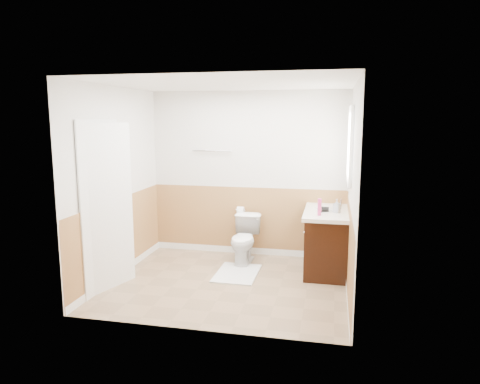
% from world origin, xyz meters
% --- Properties ---
extents(floor, '(3.00, 3.00, 0.00)m').
position_xyz_m(floor, '(0.00, 0.00, 0.00)').
color(floor, '#8C7051').
rests_on(floor, ground).
extents(ceiling, '(3.00, 3.00, 0.00)m').
position_xyz_m(ceiling, '(0.00, 0.00, 2.50)').
color(ceiling, white).
rests_on(ceiling, floor).
extents(wall_back, '(3.00, 0.00, 3.00)m').
position_xyz_m(wall_back, '(0.00, 1.30, 1.25)').
color(wall_back, silver).
rests_on(wall_back, floor).
extents(wall_front, '(3.00, 0.00, 3.00)m').
position_xyz_m(wall_front, '(0.00, -1.30, 1.25)').
color(wall_front, silver).
rests_on(wall_front, floor).
extents(wall_left, '(0.00, 3.00, 3.00)m').
position_xyz_m(wall_left, '(-1.50, 0.00, 1.25)').
color(wall_left, silver).
rests_on(wall_left, floor).
extents(wall_right, '(0.00, 3.00, 3.00)m').
position_xyz_m(wall_right, '(1.50, 0.00, 1.25)').
color(wall_right, silver).
rests_on(wall_right, floor).
extents(wainscot_back, '(3.00, 0.00, 3.00)m').
position_xyz_m(wainscot_back, '(0.00, 1.29, 0.50)').
color(wainscot_back, '#A36B41').
rests_on(wainscot_back, floor).
extents(wainscot_front, '(3.00, 0.00, 3.00)m').
position_xyz_m(wainscot_front, '(0.00, -1.29, 0.50)').
color(wainscot_front, '#A36B41').
rests_on(wainscot_front, floor).
extents(wainscot_left, '(0.00, 2.60, 2.60)m').
position_xyz_m(wainscot_left, '(-1.49, 0.00, 0.50)').
color(wainscot_left, '#A36B41').
rests_on(wainscot_left, floor).
extents(wainscot_right, '(0.00, 2.60, 2.60)m').
position_xyz_m(wainscot_right, '(1.49, 0.00, 0.50)').
color(wainscot_right, '#A36B41').
rests_on(wainscot_right, floor).
extents(toilet, '(0.39, 0.68, 0.69)m').
position_xyz_m(toilet, '(0.04, 0.85, 0.34)').
color(toilet, white).
rests_on(toilet, floor).
extents(bath_mat, '(0.55, 0.80, 0.02)m').
position_xyz_m(bath_mat, '(0.04, 0.34, 0.01)').
color(bath_mat, silver).
rests_on(bath_mat, floor).
extents(vanity_cabinet, '(0.55, 1.10, 0.80)m').
position_xyz_m(vanity_cabinet, '(1.21, 0.76, 0.40)').
color(vanity_cabinet, black).
rests_on(vanity_cabinet, floor).
extents(vanity_knob_left, '(0.03, 0.03, 0.03)m').
position_xyz_m(vanity_knob_left, '(0.91, 0.66, 0.55)').
color(vanity_knob_left, silver).
rests_on(vanity_knob_left, vanity_cabinet).
extents(vanity_knob_right, '(0.03, 0.03, 0.03)m').
position_xyz_m(vanity_knob_right, '(0.91, 0.86, 0.55)').
color(vanity_knob_right, silver).
rests_on(vanity_knob_right, vanity_cabinet).
extents(countertop, '(0.60, 1.15, 0.05)m').
position_xyz_m(countertop, '(1.20, 0.76, 0.83)').
color(countertop, silver).
rests_on(countertop, vanity_cabinet).
extents(sink_basin, '(0.36, 0.36, 0.02)m').
position_xyz_m(sink_basin, '(1.21, 0.91, 0.86)').
color(sink_basin, silver).
rests_on(sink_basin, countertop).
extents(faucet, '(0.02, 0.02, 0.14)m').
position_xyz_m(faucet, '(1.39, 0.91, 0.92)').
color(faucet, '#B6B5BC').
rests_on(faucet, countertop).
extents(lotion_bottle, '(0.05, 0.05, 0.22)m').
position_xyz_m(lotion_bottle, '(1.11, 0.42, 0.96)').
color(lotion_bottle, '#D1367E').
rests_on(lotion_bottle, countertop).
extents(soap_dispenser, '(0.11, 0.11, 0.18)m').
position_xyz_m(soap_dispenser, '(1.33, 0.66, 0.94)').
color(soap_dispenser, '#979FAB').
rests_on(soap_dispenser, countertop).
extents(hair_dryer_body, '(0.14, 0.07, 0.07)m').
position_xyz_m(hair_dryer_body, '(1.16, 0.67, 0.89)').
color(hair_dryer_body, black).
rests_on(hair_dryer_body, countertop).
extents(hair_dryer_handle, '(0.03, 0.03, 0.07)m').
position_xyz_m(hair_dryer_handle, '(1.13, 0.62, 0.86)').
color(hair_dryer_handle, black).
rests_on(hair_dryer_handle, countertop).
extents(mirror_panel, '(0.02, 0.35, 0.90)m').
position_xyz_m(mirror_panel, '(1.48, 1.10, 1.55)').
color(mirror_panel, silver).
rests_on(mirror_panel, wall_right).
extents(window_frame, '(0.04, 0.80, 1.00)m').
position_xyz_m(window_frame, '(1.47, 0.59, 1.75)').
color(window_frame, white).
rests_on(window_frame, wall_right).
extents(window_glass, '(0.01, 0.70, 0.90)m').
position_xyz_m(window_glass, '(1.49, 0.59, 1.75)').
color(window_glass, white).
rests_on(window_glass, wall_right).
extents(door, '(0.29, 0.78, 2.04)m').
position_xyz_m(door, '(-1.40, -0.45, 1.02)').
color(door, white).
rests_on(door, wall_left).
extents(door_frame, '(0.02, 0.92, 2.10)m').
position_xyz_m(door_frame, '(-1.48, -0.45, 1.03)').
color(door_frame, white).
rests_on(door_frame, wall_left).
extents(door_knob, '(0.06, 0.06, 0.06)m').
position_xyz_m(door_knob, '(-1.34, -0.12, 0.95)').
color(door_knob, silver).
rests_on(door_knob, door).
extents(towel_bar, '(0.62, 0.02, 0.02)m').
position_xyz_m(towel_bar, '(-0.55, 1.25, 1.60)').
color(towel_bar, silver).
rests_on(towel_bar, wall_back).
extents(tp_holder_bar, '(0.14, 0.02, 0.02)m').
position_xyz_m(tp_holder_bar, '(-0.10, 1.23, 0.70)').
color(tp_holder_bar, silver).
rests_on(tp_holder_bar, wall_back).
extents(tp_roll, '(0.10, 0.11, 0.11)m').
position_xyz_m(tp_roll, '(-0.10, 1.23, 0.70)').
color(tp_roll, white).
rests_on(tp_roll, tp_holder_bar).
extents(tp_sheet, '(0.10, 0.01, 0.16)m').
position_xyz_m(tp_sheet, '(-0.10, 1.23, 0.59)').
color(tp_sheet, white).
rests_on(tp_sheet, tp_roll).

